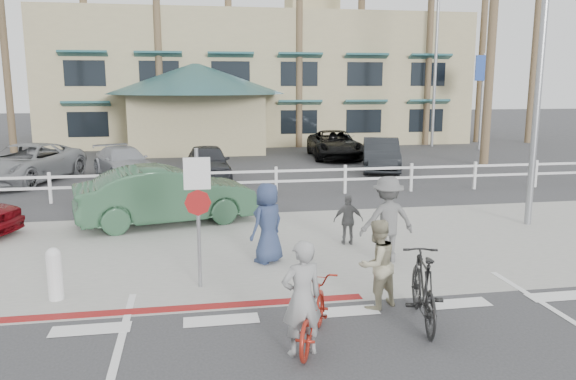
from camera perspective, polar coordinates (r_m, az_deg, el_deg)
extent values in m
plane|color=#333335|center=(9.03, 6.59, -13.72)|extent=(140.00, 140.00, 0.00)
cube|color=gray|center=(13.14, 1.03, -5.72)|extent=(22.00, 7.00, 0.01)
cube|color=#333335|center=(16.96, -1.53, -1.95)|extent=(40.00, 5.00, 0.01)
cube|color=#333335|center=(26.25, -4.56, 2.54)|extent=(50.00, 16.00, 0.01)
cube|color=maroon|center=(9.82, -12.95, -11.80)|extent=(7.00, 0.25, 0.02)
imported|color=maroon|center=(8.33, 2.46, -12.40)|extent=(1.23, 1.85, 0.92)
imported|color=gray|center=(7.86, 1.41, -10.94)|extent=(0.68, 0.52, 1.66)
imported|color=black|center=(9.17, 13.60, -9.63)|extent=(0.98, 2.02, 1.17)
imported|color=tan|center=(9.58, 8.99, -7.44)|extent=(0.92, 0.84, 1.52)
imported|color=#5C5C5C|center=(12.00, 10.05, -2.97)|extent=(1.22, 0.75, 1.84)
imported|color=#606060|center=(13.21, 6.15, -3.07)|extent=(0.73, 0.39, 1.18)
imported|color=navy|center=(11.78, -2.07, -3.38)|extent=(0.99, 0.95, 1.71)
imported|color=#294B33|center=(15.42, -12.20, -0.51)|extent=(5.02, 2.71, 1.57)
imported|color=gray|center=(23.70, -25.07, 2.47)|extent=(4.02, 5.80, 1.47)
imported|color=#91949A|center=(23.65, -16.34, 2.72)|extent=(3.16, 4.53, 1.22)
imported|color=#23252A|center=(22.40, -8.14, 2.81)|extent=(1.78, 4.07, 1.37)
imported|color=black|center=(24.70, 9.42, 3.56)|extent=(2.65, 4.53, 1.41)
imported|color=black|center=(28.66, 4.73, 4.63)|extent=(2.75, 5.21, 1.40)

